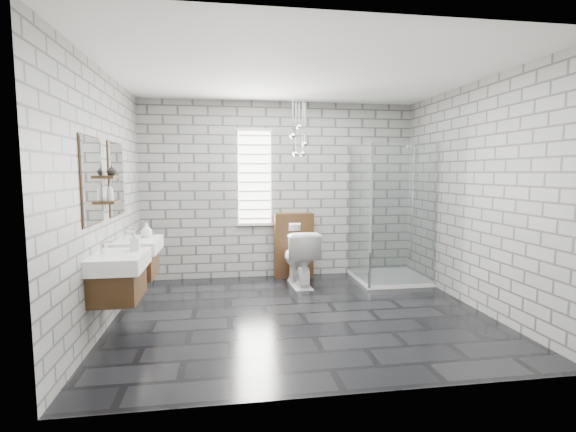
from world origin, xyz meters
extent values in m
cube|color=black|center=(0.00, 0.00, -0.01)|extent=(4.20, 3.60, 0.02)
cube|color=white|center=(0.00, 0.00, 2.71)|extent=(4.20, 3.60, 0.02)
cube|color=gray|center=(0.00, 1.81, 1.35)|extent=(4.20, 0.02, 2.70)
cube|color=gray|center=(0.00, -1.81, 1.35)|extent=(4.20, 0.02, 2.70)
cube|color=gray|center=(-2.11, 0.00, 1.35)|extent=(0.02, 3.60, 2.70)
cube|color=gray|center=(2.11, 0.00, 1.35)|extent=(0.02, 3.60, 2.70)
cube|color=#422A14|center=(-1.89, -0.47, 0.55)|extent=(0.42, 0.62, 0.30)
cube|color=silver|center=(-1.69, -0.47, 0.58)|extent=(0.02, 0.35, 0.01)
cube|color=white|center=(-1.87, -0.47, 0.77)|extent=(0.47, 0.70, 0.15)
cylinder|color=silver|center=(-2.02, -0.47, 0.91)|extent=(0.04, 0.04, 0.12)
cylinder|color=silver|center=(-1.97, -0.47, 0.96)|extent=(0.10, 0.02, 0.02)
cube|color=white|center=(-2.08, -0.47, 1.55)|extent=(0.03, 0.55, 0.80)
cube|color=#422A14|center=(-2.09, -0.47, 1.55)|extent=(0.01, 0.59, 0.84)
cube|color=#422A14|center=(-1.89, 0.42, 0.55)|extent=(0.42, 0.62, 0.30)
cube|color=silver|center=(-1.69, 0.42, 0.58)|extent=(0.02, 0.35, 0.01)
cube|color=white|center=(-1.87, 0.42, 0.77)|extent=(0.47, 0.70, 0.15)
cylinder|color=silver|center=(-2.02, 0.42, 0.91)|extent=(0.04, 0.04, 0.12)
cylinder|color=silver|center=(-1.97, 0.42, 0.96)|extent=(0.10, 0.02, 0.02)
cube|color=white|center=(-2.08, 0.42, 1.55)|extent=(0.03, 0.55, 0.80)
cube|color=#422A14|center=(-2.09, 0.42, 1.55)|extent=(0.01, 0.59, 0.84)
cube|color=#422A14|center=(-2.03, -0.05, 1.32)|extent=(0.14, 0.30, 0.03)
cube|color=#422A14|center=(-2.03, -0.05, 1.58)|extent=(0.14, 0.30, 0.03)
cube|color=white|center=(-0.40, 1.79, 1.55)|extent=(0.50, 0.02, 1.40)
cube|color=silver|center=(-0.40, 1.77, 2.27)|extent=(0.56, 0.04, 0.04)
cube|color=silver|center=(-0.40, 1.77, 0.83)|extent=(0.56, 0.04, 0.04)
cube|color=silver|center=(-0.40, 1.77, 0.92)|extent=(0.48, 0.01, 0.02)
cube|color=silver|center=(-0.40, 1.77, 1.06)|extent=(0.48, 0.01, 0.02)
cube|color=silver|center=(-0.40, 1.77, 1.20)|extent=(0.48, 0.01, 0.02)
cube|color=silver|center=(-0.40, 1.77, 1.34)|extent=(0.48, 0.01, 0.02)
cube|color=silver|center=(-0.40, 1.77, 1.48)|extent=(0.48, 0.01, 0.02)
cube|color=silver|center=(-0.40, 1.77, 1.62)|extent=(0.48, 0.01, 0.02)
cube|color=silver|center=(-0.40, 1.77, 1.76)|extent=(0.48, 0.01, 0.02)
cube|color=silver|center=(-0.40, 1.77, 1.90)|extent=(0.48, 0.01, 0.02)
cube|color=silver|center=(-0.40, 1.77, 2.04)|extent=(0.48, 0.01, 0.03)
cube|color=silver|center=(-0.40, 1.77, 2.18)|extent=(0.48, 0.01, 0.03)
cube|color=#422A14|center=(0.19, 1.70, 0.50)|extent=(0.60, 0.20, 1.00)
cube|color=silver|center=(0.19, 1.60, 0.80)|extent=(0.18, 0.01, 0.12)
cube|color=white|center=(1.60, 1.30, 0.03)|extent=(1.00, 1.00, 0.06)
cube|color=silver|center=(1.60, 0.81, 1.03)|extent=(1.00, 0.01, 2.00)
cube|color=silver|center=(1.11, 1.30, 1.03)|extent=(0.01, 1.00, 2.00)
cube|color=silver|center=(1.11, 0.81, 1.03)|extent=(0.03, 0.03, 2.00)
cube|color=silver|center=(2.08, 0.81, 1.03)|extent=(0.03, 0.03, 2.00)
cylinder|color=silver|center=(2.04, 1.50, 1.10)|extent=(0.02, 0.02, 1.80)
cylinder|color=silver|center=(1.96, 1.50, 2.02)|extent=(0.14, 0.14, 0.02)
sphere|color=silver|center=(0.11, 1.28, 2.14)|extent=(0.09, 0.09, 0.09)
cylinder|color=silver|center=(0.11, 1.28, 2.44)|extent=(0.01, 0.01, 0.51)
sphere|color=silver|center=(0.27, 1.36, 1.90)|extent=(0.09, 0.09, 0.09)
cylinder|color=silver|center=(0.27, 1.36, 2.32)|extent=(0.01, 0.01, 0.76)
sphere|color=silver|center=(0.22, 1.40, 2.28)|extent=(0.09, 0.09, 0.09)
cylinder|color=silver|center=(0.22, 1.40, 2.51)|extent=(0.01, 0.01, 0.37)
sphere|color=silver|center=(0.17, 1.38, 1.89)|extent=(0.09, 0.09, 0.09)
cylinder|color=silver|center=(0.17, 1.38, 2.32)|extent=(0.01, 0.01, 0.76)
sphere|color=silver|center=(0.30, 1.39, 2.03)|extent=(0.09, 0.09, 0.09)
cylinder|color=silver|center=(0.30, 1.39, 2.39)|extent=(0.01, 0.01, 0.62)
imported|color=white|center=(0.19, 1.20, 0.40)|extent=(0.49, 0.81, 0.81)
imported|color=#B2B2B2|center=(-1.75, -0.32, 0.95)|extent=(0.10, 0.10, 0.19)
imported|color=#B2B2B2|center=(-1.80, 0.57, 0.94)|extent=(0.14, 0.14, 0.17)
imported|color=#B2B2B2|center=(-2.02, -0.11, 1.43)|extent=(0.09, 0.09, 0.18)
imported|color=#B2B2B2|center=(-2.02, -0.01, 1.65)|extent=(0.13, 0.13, 0.10)
camera|label=1|loc=(-0.86, -4.61, 1.63)|focal=26.00mm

